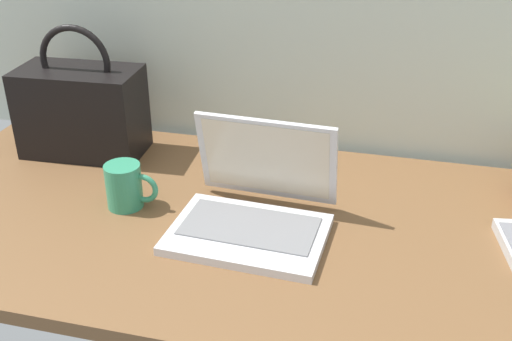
# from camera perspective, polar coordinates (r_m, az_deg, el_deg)

# --- Properties ---
(desk) EXTENTS (1.60, 0.76, 0.03)m
(desk) POSITION_cam_1_polar(r_m,az_deg,el_deg) (1.30, -0.02, -5.25)
(desk) COLOR brown
(desk) RESTS_ON ground
(laptop) EXTENTS (0.32, 0.29, 0.21)m
(laptop) POSITION_cam_1_polar(r_m,az_deg,el_deg) (1.25, -0.11, -3.44)
(laptop) COLOR silver
(laptop) RESTS_ON desk
(coffee_mug) EXTENTS (0.12, 0.08, 0.10)m
(coffee_mug) POSITION_cam_1_polar(r_m,az_deg,el_deg) (1.35, -12.06, -1.38)
(coffee_mug) COLOR #338C66
(coffee_mug) RESTS_ON desk
(remote_control_near) EXTENTS (0.10, 0.17, 0.02)m
(remote_control_near) POSITION_cam_1_polar(r_m,az_deg,el_deg) (1.52, -1.22, 0.97)
(remote_control_near) COLOR #4C4C51
(remote_control_near) RESTS_ON desk
(handbag) EXTENTS (0.31, 0.18, 0.33)m
(handbag) POSITION_cam_1_polar(r_m,az_deg,el_deg) (1.60, -15.91, 5.50)
(handbag) COLOR black
(handbag) RESTS_ON desk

